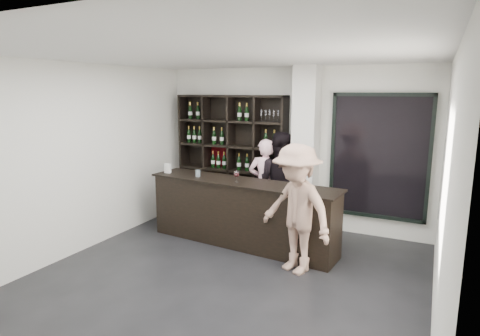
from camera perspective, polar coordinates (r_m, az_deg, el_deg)
The scene contains 12 objects.
floor at distance 5.45m, azimuth -2.96°, elevation -16.22°, with size 5.00×5.50×0.01m, color black.
wine_shelf at distance 7.76m, azimuth -1.23°, elevation 1.45°, with size 2.20×0.35×2.40m, color black, non-canonical shape.
structural_column at distance 7.07m, azimuth 9.27°, elevation 2.42°, with size 0.40×0.40×2.90m, color silver.
glass_panel at distance 7.04m, azimuth 19.16°, elevation 1.51°, with size 1.60×0.08×2.10m.
tasting_counter at distance 6.52m, azimuth 0.22°, elevation -6.41°, with size 3.23×0.67×1.06m.
taster_pink at distance 7.27m, azimuth 3.59°, elevation -2.27°, with size 0.60×0.39×1.64m, color #FFC4D2.
taster_black at distance 7.25m, azimuth 5.56°, elevation -1.80°, with size 0.86×0.67×1.77m, color black.
customer at distance 5.53m, azimuth 8.01°, elevation -5.81°, with size 1.16×0.66×1.79m, color tan.
wine_glass at distance 6.29m, azimuth -0.51°, elevation -1.13°, with size 0.09×0.09×0.21m, color white, non-canonical shape.
spit_cup at distance 6.75m, azimuth -6.02°, elevation -0.76°, with size 0.08×0.08×0.11m, color #ACC2CE.
napkin_stack at distance 6.12m, azimuth 7.80°, elevation -2.47°, with size 0.12×0.12×0.02m, color white.
card_stand at distance 7.11m, azimuth -10.26°, elevation -0.05°, with size 0.11×0.06×0.17m, color white.
Camera 1 is at (2.38, -4.22, 2.48)m, focal length 30.00 mm.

